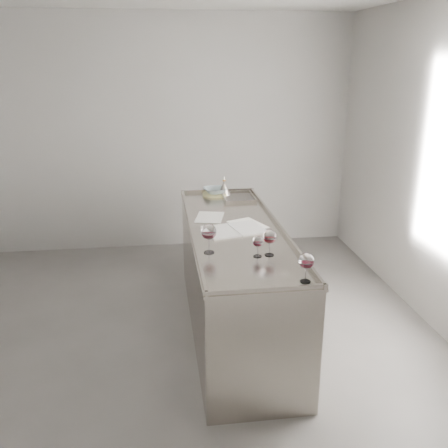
{
  "coord_description": "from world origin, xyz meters",
  "views": [
    {
      "loc": [
        -0.13,
        -3.56,
        2.29
      ],
      "look_at": [
        0.39,
        0.19,
        1.02
      ],
      "focal_mm": 40.0,
      "sensor_mm": 36.0,
      "label": 1
    }
  ],
  "objects": [
    {
      "name": "counter",
      "position": [
        0.5,
        0.3,
        0.47
      ],
      "size": [
        0.77,
        2.42,
        0.97
      ],
      "color": "#9E968D",
      "rests_on": "ground"
    },
    {
      "name": "wine_glass_right",
      "position": [
        0.78,
        -0.78,
        1.08
      ],
      "size": [
        0.1,
        0.1,
        0.19
      ],
      "rotation": [
        0.0,
        0.0,
        0.05
      ],
      "color": "white",
      "rests_on": "counter"
    },
    {
      "name": "wine_funnel",
      "position": [
        0.56,
        1.38,
        1.0
      ],
      "size": [
        0.13,
        0.13,
        0.2
      ],
      "rotation": [
        0.0,
        0.0,
        -0.33
      ],
      "color": "#A19990",
      "rests_on": "counter"
    },
    {
      "name": "loose_paper_top",
      "position": [
        0.62,
        0.39,
        0.94
      ],
      "size": [
        0.34,
        0.39,
        0.0
      ],
      "primitive_type": "cube",
      "rotation": [
        0.0,
        0.0,
        0.39
      ],
      "color": "white",
      "rests_on": "counter"
    },
    {
      "name": "notebook",
      "position": [
        0.48,
        0.25,
        0.95
      ],
      "size": [
        0.54,
        0.43,
        0.02
      ],
      "rotation": [
        0.0,
        0.0,
        0.24
      ],
      "color": "white",
      "rests_on": "counter"
    },
    {
      "name": "ceramic_bowl",
      "position": [
        0.46,
        1.38,
        0.99
      ],
      "size": [
        0.27,
        0.27,
        0.06
      ],
      "primitive_type": "imported",
      "rotation": [
        0.0,
        0.0,
        0.21
      ],
      "color": "#86989D",
      "rests_on": "trivet"
    },
    {
      "name": "loose_paper_under",
      "position": [
        0.32,
        0.63,
        0.94
      ],
      "size": [
        0.3,
        0.37,
        0.0
      ],
      "primitive_type": "cube",
      "rotation": [
        0.0,
        0.0,
        -0.23
      ],
      "color": "silver",
      "rests_on": "counter"
    },
    {
      "name": "wine_glass_left",
      "position": [
        0.22,
        -0.2,
        1.09
      ],
      "size": [
        0.11,
        0.11,
        0.22
      ],
      "rotation": [
        0.0,
        0.0,
        -0.26
      ],
      "color": "white",
      "rests_on": "counter"
    },
    {
      "name": "room_shell",
      "position": [
        0.0,
        0.0,
        1.4
      ],
      "size": [
        4.54,
        5.04,
        2.84
      ],
      "color": "#575552",
      "rests_on": "ground"
    },
    {
      "name": "trivet",
      "position": [
        0.46,
        1.38,
        0.95
      ],
      "size": [
        0.31,
        0.31,
        0.02
      ],
      "primitive_type": "cylinder",
      "rotation": [
        0.0,
        0.0,
        0.24
      ],
      "color": "#C4BF7F",
      "rests_on": "counter"
    },
    {
      "name": "wine_glass_middle",
      "position": [
        0.65,
        -0.31,
        1.08
      ],
      "size": [
        0.1,
        0.1,
        0.19
      ],
      "rotation": [
        0.0,
        0.0,
        -0.2
      ],
      "color": "white",
      "rests_on": "counter"
    },
    {
      "name": "wine_glass_small",
      "position": [
        0.56,
        -0.33,
        1.05
      ],
      "size": [
        0.08,
        0.08,
        0.15
      ],
      "rotation": [
        0.0,
        0.0,
        -0.15
      ],
      "color": "white",
      "rests_on": "counter"
    }
  ]
}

